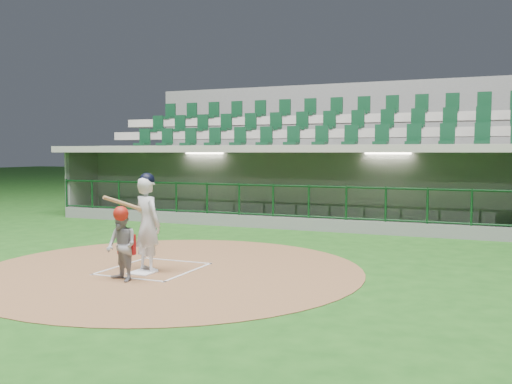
{
  "coord_description": "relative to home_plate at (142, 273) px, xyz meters",
  "views": [
    {
      "loc": [
        5.85,
        -9.32,
        2.2
      ],
      "look_at": [
        0.87,
        2.6,
        1.3
      ],
      "focal_mm": 40.0,
      "sensor_mm": 36.0,
      "label": 1
    }
  ],
  "objects": [
    {
      "name": "ground",
      "position": [
        0.0,
        0.7,
        -0.02
      ],
      "size": [
        120.0,
        120.0,
        0.0
      ],
      "primitive_type": "plane",
      "color": "#1B4D16",
      "rests_on": "ground"
    },
    {
      "name": "dirt_circle",
      "position": [
        0.3,
        0.5,
        -0.02
      ],
      "size": [
        7.2,
        7.2,
        0.01
      ],
      "primitive_type": "cylinder",
      "color": "brown",
      "rests_on": "ground"
    },
    {
      "name": "home_plate",
      "position": [
        0.0,
        0.0,
        0.0
      ],
      "size": [
        0.43,
        0.43,
        0.02
      ],
      "primitive_type": "cube",
      "color": "white",
      "rests_on": "dirt_circle"
    },
    {
      "name": "batter_box_chalk",
      "position": [
        0.0,
        0.4,
        -0.0
      ],
      "size": [
        1.55,
        1.8,
        0.01
      ],
      "color": "white",
      "rests_on": "ground"
    },
    {
      "name": "dugout_structure",
      "position": [
        0.02,
        8.53,
        0.94
      ],
      "size": [
        16.4,
        3.7,
        3.0
      ],
      "color": "gray",
      "rests_on": "ground"
    },
    {
      "name": "seating_deck",
      "position": [
        0.0,
        11.61,
        1.4
      ],
      "size": [
        17.0,
        6.72,
        5.15
      ],
      "color": "slate",
      "rests_on": "ground"
    },
    {
      "name": "batter",
      "position": [
        -0.01,
        0.22,
        0.9
      ],
      "size": [
        0.91,
        0.95,
        1.82
      ],
      "color": "silver",
      "rests_on": "dirt_circle"
    },
    {
      "name": "catcher",
      "position": [
        0.04,
        -0.66,
        0.62
      ],
      "size": [
        0.72,
        0.65,
        1.28
      ],
      "color": "#98979D",
      "rests_on": "dirt_circle"
    }
  ]
}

